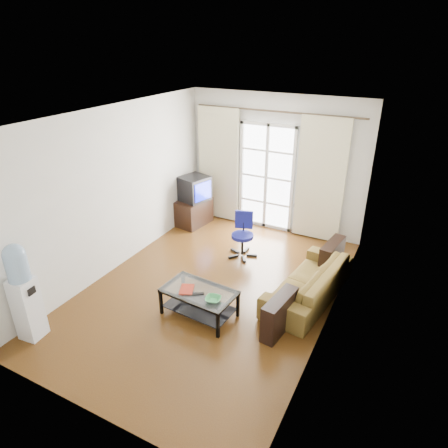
# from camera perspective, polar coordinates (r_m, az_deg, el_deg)

# --- Properties ---
(floor) EXTENTS (5.20, 5.20, 0.00)m
(floor) POSITION_cam_1_polar(r_m,az_deg,el_deg) (6.42, -1.70, -9.25)
(floor) COLOR brown
(floor) RESTS_ON ground
(ceiling) EXTENTS (5.20, 5.20, 0.00)m
(ceiling) POSITION_cam_1_polar(r_m,az_deg,el_deg) (5.37, -2.08, 15.22)
(ceiling) COLOR white
(ceiling) RESTS_ON wall_back
(wall_back) EXTENTS (3.60, 0.02, 2.70)m
(wall_back) POSITION_cam_1_polar(r_m,az_deg,el_deg) (7.99, 7.32, 8.47)
(wall_back) COLOR silver
(wall_back) RESTS_ON floor
(wall_front) EXTENTS (3.60, 0.02, 2.70)m
(wall_front) POSITION_cam_1_polar(r_m,az_deg,el_deg) (4.00, -20.67, -11.54)
(wall_front) COLOR silver
(wall_front) RESTS_ON floor
(wall_left) EXTENTS (0.02, 5.20, 2.70)m
(wall_left) POSITION_cam_1_polar(r_m,az_deg,el_deg) (6.76, -15.37, 4.60)
(wall_left) COLOR silver
(wall_left) RESTS_ON floor
(wall_right) EXTENTS (0.02, 5.20, 2.70)m
(wall_right) POSITION_cam_1_polar(r_m,az_deg,el_deg) (5.20, 15.75, -1.82)
(wall_right) COLOR silver
(wall_right) RESTS_ON floor
(french_door) EXTENTS (1.16, 0.06, 2.15)m
(french_door) POSITION_cam_1_polar(r_m,az_deg,el_deg) (8.07, 6.07, 6.66)
(french_door) COLOR white
(french_door) RESTS_ON wall_back
(curtain_rod) EXTENTS (3.30, 0.04, 0.04)m
(curtain_rod) POSITION_cam_1_polar(r_m,az_deg,el_deg) (7.67, 7.48, 15.66)
(curtain_rod) COLOR #4C3F2D
(curtain_rod) RESTS_ON wall_back
(curtain_left) EXTENTS (0.90, 0.07, 2.35)m
(curtain_left) POSITION_cam_1_polar(r_m,az_deg,el_deg) (8.40, -0.78, 8.43)
(curtain_left) COLOR beige
(curtain_left) RESTS_ON curtain_rod
(curtain_right) EXTENTS (0.90, 0.07, 2.35)m
(curtain_right) POSITION_cam_1_polar(r_m,az_deg,el_deg) (7.67, 13.62, 6.05)
(curtain_right) COLOR beige
(curtain_right) RESTS_ON curtain_rod
(radiator) EXTENTS (0.64, 0.12, 0.64)m
(radiator) POSITION_cam_1_polar(r_m,az_deg,el_deg) (8.04, 12.00, 0.42)
(radiator) COLOR gray
(radiator) RESTS_ON floor
(sofa) EXTENTS (2.05, 1.21, 0.54)m
(sofa) POSITION_cam_1_polar(r_m,az_deg,el_deg) (6.22, 11.99, -8.07)
(sofa) COLOR olive
(sofa) RESTS_ON floor
(coffee_table) EXTENTS (1.07, 0.66, 0.42)m
(coffee_table) POSITION_cam_1_polar(r_m,az_deg,el_deg) (5.74, -3.57, -10.68)
(coffee_table) COLOR silver
(coffee_table) RESTS_ON floor
(bowl) EXTENTS (0.29, 0.29, 0.05)m
(bowl) POSITION_cam_1_polar(r_m,az_deg,el_deg) (5.44, -1.56, -10.70)
(bowl) COLOR #308539
(bowl) RESTS_ON coffee_table
(book) EXTENTS (0.36, 0.38, 0.02)m
(book) POSITION_cam_1_polar(r_m,az_deg,el_deg) (5.69, -6.29, -9.23)
(book) COLOR #A32414
(book) RESTS_ON coffee_table
(remote) EXTENTS (0.15, 0.13, 0.02)m
(remote) POSITION_cam_1_polar(r_m,az_deg,el_deg) (5.58, -3.70, -9.91)
(remote) COLOR black
(remote) RESTS_ON coffee_table
(tv_stand) EXTENTS (0.60, 0.80, 0.54)m
(tv_stand) POSITION_cam_1_polar(r_m,az_deg,el_deg) (8.44, -4.36, 1.74)
(tv_stand) COLOR black
(tv_stand) RESTS_ON floor
(crt_tv) EXTENTS (0.65, 0.66, 0.50)m
(crt_tv) POSITION_cam_1_polar(r_m,az_deg,el_deg) (8.28, -4.36, 5.14)
(crt_tv) COLOR black
(crt_tv) RESTS_ON tv_stand
(task_chair) EXTENTS (0.70, 0.70, 0.81)m
(task_chair) POSITION_cam_1_polar(r_m,az_deg,el_deg) (7.23, 2.66, -2.77)
(task_chair) COLOR black
(task_chair) RESTS_ON floor
(water_cooler) EXTENTS (0.32, 0.31, 1.38)m
(water_cooler) POSITION_cam_1_polar(r_m,az_deg,el_deg) (5.71, -26.77, -8.46)
(water_cooler) COLOR silver
(water_cooler) RESTS_ON floor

